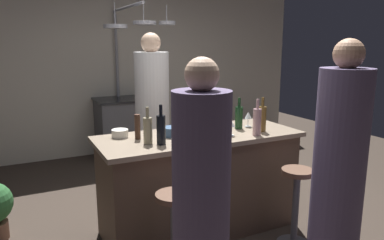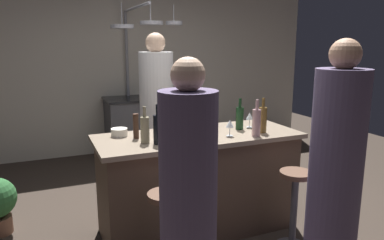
{
  "view_description": "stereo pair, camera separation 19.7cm",
  "coord_description": "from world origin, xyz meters",
  "px_view_note": "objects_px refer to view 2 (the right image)",
  "views": [
    {
      "loc": [
        -1.44,
        -2.75,
        1.68
      ],
      "look_at": [
        0.0,
        0.15,
        1.0
      ],
      "focal_mm": 33.98,
      "sensor_mm": 36.0,
      "label": 1
    },
    {
      "loc": [
        -1.26,
        -2.83,
        1.68
      ],
      "look_at": [
        0.0,
        0.15,
        1.0
      ],
      "focal_mm": 33.98,
      "sensor_mm": 36.0,
      "label": 2
    }
  ],
  "objects_px": {
    "stove_range": "(133,127)",
    "pepper_mill": "(136,126)",
    "guest_left": "(188,205)",
    "mixing_bowl_ceramic": "(119,132)",
    "chef": "(157,120)",
    "wine_bottle_amber": "(263,119)",
    "wine_glass_by_chef": "(250,117)",
    "wine_bottle_dark": "(158,129)",
    "mixing_bowl_blue": "(170,131)",
    "bar_stool_left": "(167,234)",
    "wine_bottle_white": "(145,129)",
    "wine_bottle_rose": "(256,122)",
    "wine_glass_near_right_guest": "(230,124)",
    "wine_glass_near_left_guest": "(214,120)",
    "guest_right": "(335,173)",
    "bar_stool_right": "(294,207)",
    "wine_bottle_red": "(240,118)",
    "cutting_board": "(190,129)"
  },
  "relations": [
    {
      "from": "stove_range",
      "to": "pepper_mill",
      "type": "bearing_deg",
      "value": -102.83
    },
    {
      "from": "guest_left",
      "to": "mixing_bowl_ceramic",
      "type": "height_order",
      "value": "guest_left"
    },
    {
      "from": "chef",
      "to": "wine_bottle_amber",
      "type": "bearing_deg",
      "value": -62.72
    },
    {
      "from": "pepper_mill",
      "to": "wine_glass_by_chef",
      "type": "xyz_separation_m",
      "value": [
        1.09,
        -0.03,
        0.0
      ]
    },
    {
      "from": "wine_bottle_dark",
      "to": "mixing_bowl_blue",
      "type": "height_order",
      "value": "wine_bottle_dark"
    },
    {
      "from": "bar_stool_left",
      "to": "wine_bottle_white",
      "type": "xyz_separation_m",
      "value": [
        0.01,
        0.53,
        0.64
      ]
    },
    {
      "from": "chef",
      "to": "wine_bottle_dark",
      "type": "bearing_deg",
      "value": -107.0
    },
    {
      "from": "chef",
      "to": "wine_bottle_rose",
      "type": "bearing_deg",
      "value": -69.11
    },
    {
      "from": "wine_glass_near_right_guest",
      "to": "mixing_bowl_blue",
      "type": "bearing_deg",
      "value": 155.57
    },
    {
      "from": "pepper_mill",
      "to": "wine_glass_near_left_guest",
      "type": "distance_m",
      "value": 0.71
    },
    {
      "from": "guest_right",
      "to": "wine_bottle_dark",
      "type": "bearing_deg",
      "value": 140.12
    },
    {
      "from": "bar_stool_left",
      "to": "mixing_bowl_blue",
      "type": "relative_size",
      "value": 4.22
    },
    {
      "from": "bar_stool_left",
      "to": "wine_bottle_rose",
      "type": "height_order",
      "value": "wine_bottle_rose"
    },
    {
      "from": "wine_bottle_rose",
      "to": "guest_left",
      "type": "bearing_deg",
      "value": -141.53
    },
    {
      "from": "bar_stool_right",
      "to": "wine_bottle_red",
      "type": "height_order",
      "value": "wine_bottle_red"
    },
    {
      "from": "wine_bottle_white",
      "to": "guest_right",
      "type": "bearing_deg",
      "value": -39.92
    },
    {
      "from": "bar_stool_right",
      "to": "wine_bottle_dark",
      "type": "distance_m",
      "value": 1.28
    },
    {
      "from": "guest_right",
      "to": "wine_glass_near_right_guest",
      "type": "bearing_deg",
      "value": 113.99
    },
    {
      "from": "cutting_board",
      "to": "wine_bottle_amber",
      "type": "distance_m",
      "value": 0.66
    },
    {
      "from": "mixing_bowl_blue",
      "to": "wine_bottle_dark",
      "type": "bearing_deg",
      "value": -130.62
    },
    {
      "from": "bar_stool_left",
      "to": "wine_glass_near_right_guest",
      "type": "xyz_separation_m",
      "value": [
        0.74,
        0.45,
        0.63
      ]
    },
    {
      "from": "bar_stool_right",
      "to": "cutting_board",
      "type": "xyz_separation_m",
      "value": [
        -0.58,
        0.81,
        0.53
      ]
    },
    {
      "from": "bar_stool_left",
      "to": "wine_bottle_amber",
      "type": "height_order",
      "value": "wine_bottle_amber"
    },
    {
      "from": "stove_range",
      "to": "chef",
      "type": "relative_size",
      "value": 0.49
    },
    {
      "from": "bar_stool_left",
      "to": "pepper_mill",
      "type": "height_order",
      "value": "pepper_mill"
    },
    {
      "from": "cutting_board",
      "to": "wine_bottle_white",
      "type": "xyz_separation_m",
      "value": [
        -0.51,
        -0.28,
        0.1
      ]
    },
    {
      "from": "bar_stool_right",
      "to": "mixing_bowl_ceramic",
      "type": "bearing_deg",
      "value": 146.28
    },
    {
      "from": "wine_bottle_white",
      "to": "pepper_mill",
      "type": "bearing_deg",
      "value": 100.43
    },
    {
      "from": "wine_glass_near_left_guest",
      "to": "bar_stool_left",
      "type": "bearing_deg",
      "value": -135.67
    },
    {
      "from": "bar_stool_right",
      "to": "stove_range",
      "type": "bearing_deg",
      "value": 100.7
    },
    {
      "from": "chef",
      "to": "wine_glass_near_right_guest",
      "type": "bearing_deg",
      "value": -76.92
    },
    {
      "from": "wine_bottle_rose",
      "to": "mixing_bowl_ceramic",
      "type": "bearing_deg",
      "value": 157.28
    },
    {
      "from": "chef",
      "to": "wine_bottle_dark",
      "type": "xyz_separation_m",
      "value": [
        -0.36,
        -1.19,
        0.19
      ]
    },
    {
      "from": "wine_bottle_amber",
      "to": "wine_bottle_rose",
      "type": "relative_size",
      "value": 0.98
    },
    {
      "from": "bar_stool_left",
      "to": "mixing_bowl_blue",
      "type": "bearing_deg",
      "value": 67.99
    },
    {
      "from": "bar_stool_right",
      "to": "wine_glass_near_right_guest",
      "type": "bearing_deg",
      "value": 128.44
    },
    {
      "from": "guest_left",
      "to": "chef",
      "type": "bearing_deg",
      "value": 77.57
    },
    {
      "from": "wine_glass_near_left_guest",
      "to": "guest_right",
      "type": "bearing_deg",
      "value": -68.17
    },
    {
      "from": "wine_bottle_rose",
      "to": "wine_glass_by_chef",
      "type": "relative_size",
      "value": 2.18
    },
    {
      "from": "stove_range",
      "to": "chef",
      "type": "height_order",
      "value": "chef"
    },
    {
      "from": "wine_bottle_amber",
      "to": "pepper_mill",
      "type": "bearing_deg",
      "value": 167.67
    },
    {
      "from": "guest_left",
      "to": "wine_bottle_red",
      "type": "height_order",
      "value": "guest_left"
    },
    {
      "from": "cutting_board",
      "to": "wine_bottle_red",
      "type": "distance_m",
      "value": 0.47
    },
    {
      "from": "bar_stool_right",
      "to": "bar_stool_left",
      "type": "height_order",
      "value": "same"
    },
    {
      "from": "bar_stool_left",
      "to": "mixing_bowl_ceramic",
      "type": "distance_m",
      "value": 1.01
    },
    {
      "from": "bar_stool_right",
      "to": "wine_bottle_amber",
      "type": "bearing_deg",
      "value": 93.07
    },
    {
      "from": "bar_stool_left",
      "to": "cutting_board",
      "type": "distance_m",
      "value": 1.1
    },
    {
      "from": "stove_range",
      "to": "wine_glass_by_chef",
      "type": "xyz_separation_m",
      "value": [
        0.55,
        -2.4,
        0.56
      ]
    },
    {
      "from": "wine_glass_near_right_guest",
      "to": "bar_stool_right",
      "type": "bearing_deg",
      "value": -51.56
    },
    {
      "from": "bar_stool_right",
      "to": "mixing_bowl_blue",
      "type": "distance_m",
      "value": 1.2
    }
  ]
}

